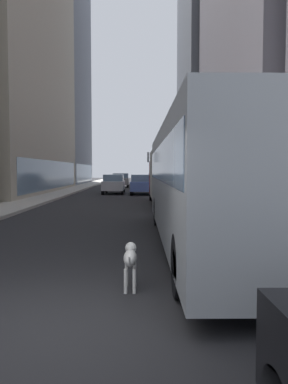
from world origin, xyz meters
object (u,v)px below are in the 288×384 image
car_blue_hatchback (142,184)px  car_silver_sedan (114,184)px  transit_bus (208,178)px  dalmatian_dog (130,258)px  car_grey_wagon (121,180)px  box_truck (171,176)px  car_red_coupe (155,181)px

car_blue_hatchback → car_silver_sedan: size_ratio=1.12×
transit_bus → dalmatian_dog: (-1.96, -3.69, -1.26)m
car_blue_hatchback → car_silver_sedan: 2.54m
car_grey_wagon → box_truck: 23.21m
transit_bus → dalmatian_dog: bearing=-117.9°
transit_bus → car_silver_sedan: (-4.00, 22.10, -0.96)m
car_blue_hatchback → car_silver_sedan: bearing=160.9°
car_blue_hatchback → box_truck: bearing=-80.5°
car_red_coupe → car_silver_sedan: size_ratio=1.11×
car_grey_wagon → dalmatian_dog: 38.26m
car_grey_wagon → car_blue_hatchback: bearing=-79.7°
car_red_coupe → box_truck: bearing=-90.0°
car_blue_hatchback → car_silver_sedan: (-2.40, 0.83, -0.00)m
car_silver_sedan → dalmatian_dog: size_ratio=4.21×
car_silver_sedan → car_grey_wagon: (-0.00, 12.41, 0.00)m
car_silver_sedan → car_grey_wagon: same height
transit_bus → car_silver_sedan: bearing=100.3°
car_silver_sedan → dalmatian_dog: (2.04, -25.80, -0.31)m
transit_bus → box_truck: same height
box_truck → car_grey_wagon: bearing=99.9°
car_red_coupe → car_grey_wagon: 4.42m
car_red_coupe → car_blue_hatchback: size_ratio=0.99×
car_grey_wagon → dalmatian_dog: (2.04, -38.21, -0.31)m
transit_bus → box_truck: bearing=90.0°
car_red_coupe → car_blue_hatchback: 11.48m
transit_bus → dalmatian_dog: 4.37m
car_red_coupe → box_truck: (0.00, -20.98, 0.84)m
car_silver_sedan → car_grey_wagon: 12.41m
car_silver_sedan → car_red_coupe: bearing=69.2°
car_red_coupe → car_silver_sedan: same height
car_grey_wagon → dalmatian_dog: bearing=-86.9°
car_grey_wagon → box_truck: bearing=-80.1°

